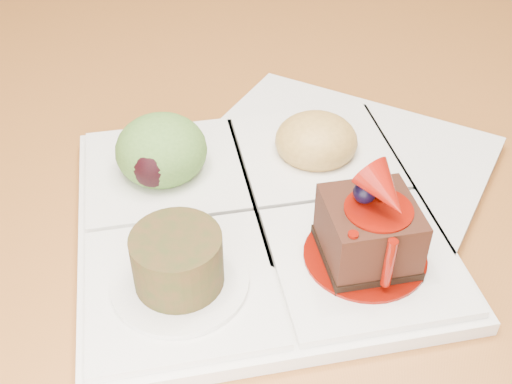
# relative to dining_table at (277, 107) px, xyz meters

# --- Properties ---
(dining_table) EXTENTS (1.00, 1.80, 0.75)m
(dining_table) POSITION_rel_dining_table_xyz_m (0.00, 0.00, 0.00)
(dining_table) COLOR #995B27
(dining_table) RESTS_ON ground
(sampler_plate) EXTENTS (0.36, 0.36, 0.11)m
(sampler_plate) POSITION_rel_dining_table_xyz_m (0.02, -0.28, 0.09)
(sampler_plate) COLOR white
(sampler_plate) RESTS_ON dining_table
(second_plate) EXTENTS (0.31, 0.31, 0.01)m
(second_plate) POSITION_rel_dining_table_xyz_m (0.08, -0.21, 0.07)
(second_plate) COLOR white
(second_plate) RESTS_ON dining_table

